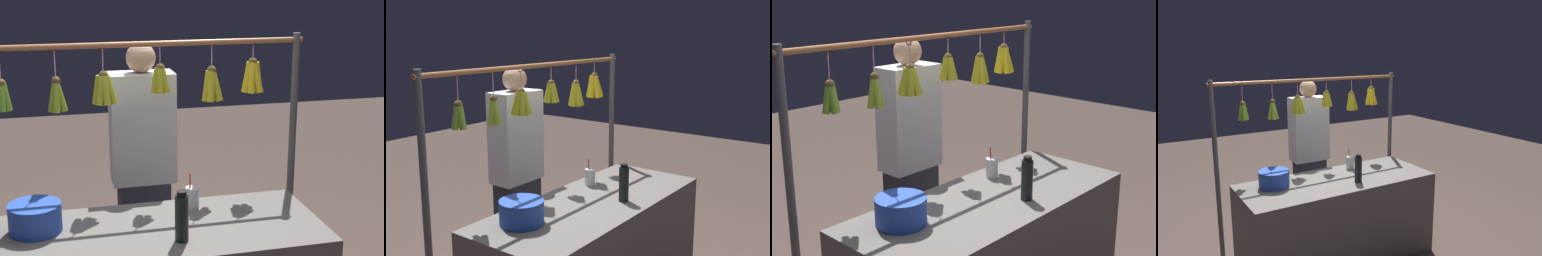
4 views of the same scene
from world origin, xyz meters
TOP-DOWN VIEW (x-y plane):
  - display_rack at (-0.05, -0.48)m, footprint 2.02×0.15m
  - water_bottle at (-0.13, 0.17)m, footprint 0.07×0.07m
  - blue_bucket at (0.57, -0.12)m, footprint 0.27×0.27m
  - drink_cup at (-0.28, -0.22)m, footprint 0.08×0.08m
  - vendor_person at (-0.09, -0.79)m, footprint 0.40×0.22m

SIDE VIEW (x-z plane):
  - vendor_person at x=-0.09m, z-range -0.01..1.68m
  - drink_cup at x=-0.28m, z-range 0.79..0.99m
  - blue_bucket at x=0.57m, z-range 0.83..0.97m
  - water_bottle at x=-0.13m, z-range 0.82..1.08m
  - display_rack at x=-0.05m, z-range 0.41..2.17m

